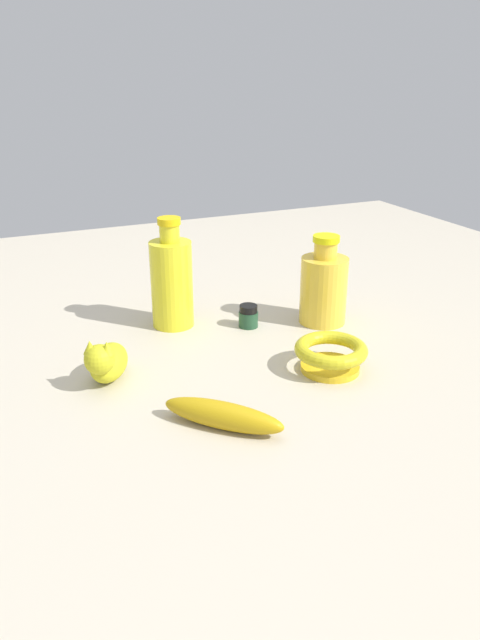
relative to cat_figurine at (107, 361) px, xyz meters
name	(u,v)px	position (x,y,z in m)	size (l,w,h in m)	color
ground	(240,365)	(0.03, 0.21, -0.03)	(2.00, 2.00, 0.00)	#BCB29E
cat_figurine	(107,361)	(0.00, 0.00, 0.00)	(0.12, 0.09, 0.08)	gold
bottle_short	(324,287)	(-0.07, 0.43, 0.03)	(0.09, 0.09, 0.17)	yellow
banana	(223,415)	(0.19, 0.11, -0.02)	(0.17, 0.04, 0.04)	#BD9411
bottle_tall	(172,281)	(-0.17, 0.16, 0.05)	(0.08, 0.08, 0.20)	yellow
nail_polish_jar	(248,316)	(-0.11, 0.29, -0.01)	(0.04, 0.04, 0.04)	#1F452B
bowl	(331,354)	(0.11, 0.33, -0.01)	(0.12, 0.12, 0.05)	gold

